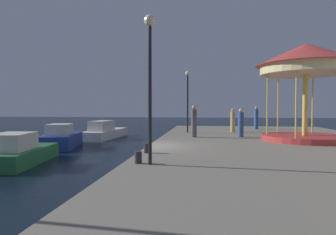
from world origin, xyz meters
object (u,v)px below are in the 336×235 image
object	(u,v)px
lamp_post_near_edge	(150,64)
person_mid_promenade	(241,124)
person_by_the_water	(194,122)
person_near_carousel	(256,118)
motorboat_white	(105,132)
bollard_north	(147,148)
motorboat_green	(17,153)
carousel	(306,68)
motorboat_blue	(61,138)
bollard_center	(138,157)
person_far_corner	(233,121)
lamp_post_mid_promenade	(188,91)

from	to	relation	value
lamp_post_near_edge	person_mid_promenade	bearing A→B (deg)	66.45
lamp_post_near_edge	person_mid_promenade	xyz separation A→B (m)	(3.97, 9.10, -2.38)
person_by_the_water	person_near_carousel	world-z (taller)	person_by_the_water
motorboat_white	bollard_north	size ratio (longest dim) A/B	14.91
bollard_north	motorboat_green	bearing A→B (deg)	171.69
carousel	person_by_the_water	xyz separation A→B (m)	(-6.12, 1.07, -3.05)
motorboat_blue	bollard_center	bearing A→B (deg)	-50.07
motorboat_blue	person_near_carousel	size ratio (longest dim) A/B	2.35
bollard_center	person_far_corner	world-z (taller)	person_far_corner
bollard_center	person_far_corner	size ratio (longest dim) A/B	0.23
carousel	bollard_center	size ratio (longest dim) A/B	13.28
person_near_carousel	lamp_post_near_edge	bearing A→B (deg)	-111.05
motorboat_blue	person_by_the_water	size ratio (longest dim) A/B	2.30
motorboat_green	bollard_north	xyz separation A→B (m)	(6.31, -0.92, 0.46)
carousel	bollard_center	xyz separation A→B (m)	(-7.63, -7.40, -3.77)
lamp_post_near_edge	bollard_center	xyz separation A→B (m)	(-0.42, 0.14, -3.00)
lamp_post_mid_promenade	bollard_north	distance (m)	10.07
motorboat_green	lamp_post_near_edge	distance (m)	8.34
lamp_post_mid_promenade	person_far_corner	world-z (taller)	lamp_post_mid_promenade
motorboat_white	bollard_center	xyz separation A→B (m)	(6.26, -14.30, 0.45)
motorboat_white	lamp_post_mid_promenade	size ratio (longest dim) A/B	1.33
motorboat_blue	bollard_center	world-z (taller)	motorboat_blue
motorboat_blue	person_near_carousel	xyz separation A→B (m)	(13.65, 7.01, 1.11)
motorboat_blue	carousel	size ratio (longest dim) A/B	0.85
person_mid_promenade	person_far_corner	world-z (taller)	person_far_corner
bollard_north	person_far_corner	bearing A→B (deg)	67.27
carousel	lamp_post_mid_promenade	bearing A→B (deg)	147.04
bollard_center	motorboat_blue	bearing A→B (deg)	129.93
lamp_post_mid_promenade	person_far_corner	xyz separation A→B (m)	(3.32, 0.92, -2.22)
lamp_post_near_edge	person_by_the_water	size ratio (longest dim) A/B	2.44
lamp_post_near_edge	lamp_post_mid_promenade	size ratio (longest dim) A/B	1.06
motorboat_white	person_far_corner	bearing A→B (deg)	-8.87
bollard_north	person_mid_promenade	world-z (taller)	person_mid_promenade
person_far_corner	lamp_post_mid_promenade	bearing A→B (deg)	-164.55
carousel	lamp_post_near_edge	bearing A→B (deg)	-133.71
motorboat_blue	person_far_corner	distance (m)	12.19
lamp_post_near_edge	person_mid_promenade	world-z (taller)	lamp_post_near_edge
bollard_center	person_mid_promenade	size ratio (longest dim) A/B	0.23
person_mid_promenade	person_by_the_water	bearing A→B (deg)	-170.24
carousel	person_near_carousel	bearing A→B (deg)	98.06
motorboat_white	person_near_carousel	size ratio (longest dim) A/B	3.12
bollard_north	person_by_the_water	size ratio (longest dim) A/B	0.20
motorboat_green	person_far_corner	bearing A→B (deg)	41.83
lamp_post_near_edge	bollard_north	world-z (taller)	lamp_post_near_edge
motorboat_white	person_far_corner	xyz separation A→B (m)	(10.52, -1.64, 1.07)
motorboat_white	lamp_post_near_edge	world-z (taller)	lamp_post_near_edge
bollard_north	person_mid_promenade	distance (m)	8.21
lamp_post_mid_promenade	bollard_center	bearing A→B (deg)	-94.57
motorboat_blue	person_near_carousel	bearing A→B (deg)	27.19
lamp_post_mid_promenade	person_far_corner	bearing A→B (deg)	15.45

